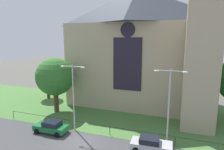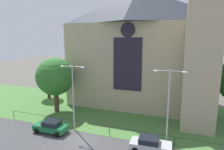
# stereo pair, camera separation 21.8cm
# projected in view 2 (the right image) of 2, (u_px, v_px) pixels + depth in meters

# --- Properties ---
(ground) EXTENTS (160.00, 160.00, 0.00)m
(ground) POSITION_uv_depth(u_px,v_px,m) (110.00, 111.00, 31.54)
(ground) COLOR #56544C
(road_asphalt) EXTENTS (120.00, 8.00, 0.01)m
(road_asphalt) POSITION_uv_depth(u_px,v_px,m) (70.00, 150.00, 20.45)
(road_asphalt) COLOR #424244
(road_asphalt) RESTS_ON ground
(grass_verge) EXTENTS (120.00, 20.00, 0.01)m
(grass_verge) POSITION_uv_depth(u_px,v_px,m) (105.00, 115.00, 29.69)
(grass_verge) COLOR #477538
(grass_verge) RESTS_ON ground
(church_building) EXTENTS (23.20, 16.20, 26.00)m
(church_building) POSITION_uv_depth(u_px,v_px,m) (140.00, 46.00, 33.65)
(church_building) COLOR tan
(church_building) RESTS_ON ground
(iron_railing) EXTENTS (30.20, 0.07, 1.13)m
(iron_railing) POSITION_uv_depth(u_px,v_px,m) (109.00, 127.00, 23.49)
(iron_railing) COLOR black
(iron_railing) RESTS_ON ground
(tree_left_near) EXTENTS (5.88, 5.88, 8.66)m
(tree_left_near) POSITION_uv_depth(u_px,v_px,m) (55.00, 77.00, 30.33)
(tree_left_near) COLOR #4C3823
(tree_left_near) RESTS_ON ground
(tree_left_far) EXTENTS (4.08, 4.08, 6.00)m
(tree_left_far) POSITION_uv_depth(u_px,v_px,m) (48.00, 78.00, 37.77)
(tree_left_far) COLOR #423021
(tree_left_far) RESTS_ON ground
(streetlamp_near) EXTENTS (3.37, 0.26, 8.39)m
(streetlamp_near) POSITION_uv_depth(u_px,v_px,m) (73.00, 89.00, 24.22)
(streetlamp_near) COLOR #B2B2B7
(streetlamp_near) RESTS_ON ground
(streetlamp_far) EXTENTS (3.37, 0.26, 8.48)m
(streetlamp_far) POSITION_uv_depth(u_px,v_px,m) (169.00, 98.00, 20.35)
(streetlamp_far) COLOR #B2B2B7
(streetlamp_far) RESTS_ON ground
(parked_car_green) EXTENTS (4.23, 2.08, 1.51)m
(parked_car_green) POSITION_uv_depth(u_px,v_px,m) (51.00, 127.00, 24.26)
(parked_car_green) COLOR #196033
(parked_car_green) RESTS_ON ground
(parked_car_silver) EXTENTS (4.28, 2.19, 1.51)m
(parked_car_silver) POSITION_uv_depth(u_px,v_px,m) (150.00, 144.00, 20.16)
(parked_car_silver) COLOR #B7B7BC
(parked_car_silver) RESTS_ON ground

